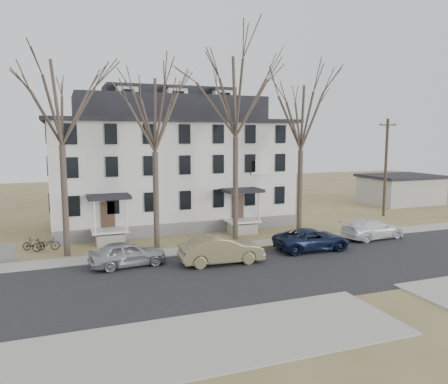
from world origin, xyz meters
name	(u,v)px	position (x,y,z in m)	size (l,w,h in m)	color
ground	(286,282)	(0.00, 0.00, 0.00)	(120.00, 120.00, 0.00)	olive
main_road	(270,271)	(0.00, 2.00, 0.00)	(120.00, 10.00, 0.04)	#27272A
far_sidewalk	(232,247)	(0.00, 8.00, 0.00)	(120.00, 2.00, 0.08)	#A09F97
near_sidewalk_left	(161,349)	(-8.00, -5.00, 0.00)	(20.00, 5.00, 0.08)	#A09F97
yellow_curb	(300,244)	(5.00, 7.10, 0.00)	(14.00, 0.25, 0.06)	gold
boarding_house	(170,164)	(-2.00, 17.95, 5.38)	(20.80, 12.36, 12.05)	slate
distant_building	(400,189)	(26.00, 20.00, 1.68)	(8.50, 6.50, 3.35)	#A09F97
tree_far_left	(60,96)	(-11.00, 9.80, 10.34)	(8.40, 8.40, 13.72)	#473B31
tree_mid_left	(154,110)	(-5.00, 9.80, 9.60)	(7.80, 7.80, 12.74)	#473B31
tree_center	(236,91)	(1.00, 9.80, 11.08)	(9.00, 9.00, 14.70)	#473B31
tree_mid_right	(302,113)	(6.50, 9.80, 9.60)	(7.80, 7.80, 12.74)	#473B31
utility_pole_far	(386,166)	(18.50, 14.00, 4.90)	(2.00, 0.28, 9.50)	#3D3023
car_silver	(128,254)	(-7.61, 5.86, 0.78)	(1.84, 4.56, 1.55)	#A4A6AA
car_tan	(221,250)	(-2.11, 4.44, 0.86)	(1.82, 5.21, 1.72)	olive
car_navy	(312,240)	(4.85, 5.25, 0.74)	(2.44, 5.30, 1.47)	#121B35
car_white	(372,229)	(11.01, 6.52, 0.75)	(2.11, 5.19, 1.51)	white
bicycle_left	(46,245)	(-12.32, 11.40, 0.47)	(0.62, 1.77, 0.93)	black
bicycle_right	(34,245)	(-13.13, 11.82, 0.45)	(0.42, 1.50, 0.90)	black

